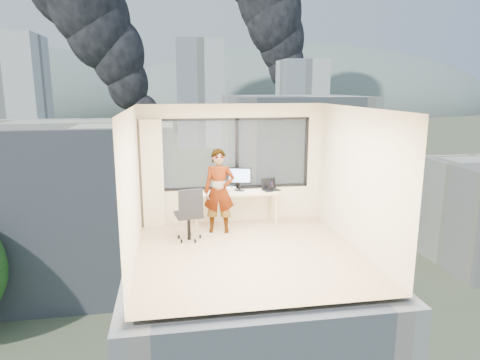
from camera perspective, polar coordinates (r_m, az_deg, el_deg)
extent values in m
cube|color=beige|center=(7.87, 1.22, -9.76)|extent=(4.00, 4.00, 0.01)
cube|color=white|center=(7.30, 1.31, 9.52)|extent=(4.00, 4.00, 0.01)
cube|color=beige|center=(5.59, 5.09, -4.94)|extent=(4.00, 0.01, 2.60)
cube|color=beige|center=(7.38, -14.18, -1.03)|extent=(0.01, 4.00, 2.60)
cube|color=beige|center=(8.09, 15.33, 0.05)|extent=(0.01, 4.00, 2.60)
cube|color=beige|center=(9.23, -11.51, 0.77)|extent=(0.45, 0.14, 2.30)
cube|color=#C8B186|center=(9.29, -0.67, -3.82)|extent=(1.80, 0.60, 0.75)
imported|color=#2D2D33|center=(8.78, -2.78, -1.48)|extent=(0.70, 0.53, 1.73)
cube|color=white|center=(9.40, -1.60, -1.07)|extent=(0.33, 0.30, 0.07)
cube|color=black|center=(9.09, -2.20, -1.70)|extent=(0.13, 0.09, 0.01)
cylinder|color=black|center=(9.32, 4.20, -1.11)|extent=(0.10, 0.10, 0.10)
ellipsoid|color=#0B453B|center=(9.53, 3.88, -0.44)|extent=(0.30, 0.19, 0.22)
cube|color=#515B3D|center=(128.30, -8.82, 4.53)|extent=(400.00, 400.00, 0.04)
cube|color=#EDE9C7|center=(39.23, -20.41, -3.22)|extent=(16.00, 12.00, 14.00)
cube|color=silver|center=(47.94, 6.88, 1.42)|extent=(14.00, 13.00, 16.00)
cube|color=silver|center=(107.60, -28.10, 9.28)|extent=(14.00, 14.00, 28.00)
cube|color=silver|center=(127.53, -5.38, 11.33)|extent=(13.00, 13.00, 30.00)
cube|color=silver|center=(154.35, 8.14, 10.68)|extent=(15.00, 15.00, 26.00)
ellipsoid|color=slate|center=(342.93, 7.82, 9.32)|extent=(300.00, 220.00, 96.00)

